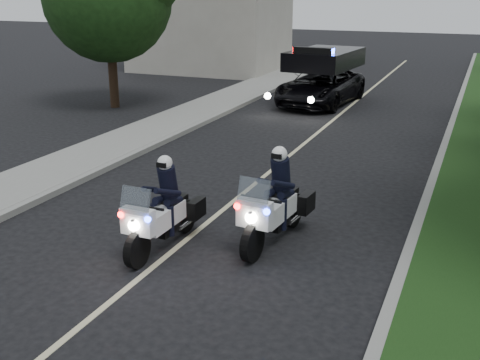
% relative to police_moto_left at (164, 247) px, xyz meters
% --- Properties ---
extents(ground, '(120.00, 120.00, 0.00)m').
position_rel_police_moto_left_xyz_m(ground, '(0.23, -3.44, 0.00)').
color(ground, black).
rests_on(ground, ground).
extents(curb_right, '(0.20, 60.00, 0.15)m').
position_rel_police_moto_left_xyz_m(curb_right, '(4.33, 6.56, 0.07)').
color(curb_right, gray).
rests_on(curb_right, ground).
extents(grass_verge, '(1.20, 60.00, 0.16)m').
position_rel_police_moto_left_xyz_m(grass_verge, '(5.03, 6.56, 0.08)').
color(grass_verge, '#193814').
rests_on(grass_verge, ground).
extents(curb_left, '(0.20, 60.00, 0.15)m').
position_rel_police_moto_left_xyz_m(curb_left, '(-3.87, 6.56, 0.07)').
color(curb_left, gray).
rests_on(curb_left, ground).
extents(sidewalk_left, '(2.00, 60.00, 0.16)m').
position_rel_police_moto_left_xyz_m(sidewalk_left, '(-4.97, 6.56, 0.08)').
color(sidewalk_left, gray).
rests_on(sidewalk_left, ground).
extents(building_far, '(8.00, 6.00, 7.00)m').
position_rel_police_moto_left_xyz_m(building_far, '(-9.77, 22.56, 3.50)').
color(building_far, '#A8A396').
rests_on(building_far, ground).
extents(lane_marking, '(0.12, 50.00, 0.01)m').
position_rel_police_moto_left_xyz_m(lane_marking, '(0.23, 6.56, 0.00)').
color(lane_marking, '#BFB78C').
rests_on(lane_marking, ground).
extents(police_moto_left, '(0.77, 2.11, 1.78)m').
position_rel_police_moto_left_xyz_m(police_moto_left, '(0.00, 0.00, 0.00)').
color(police_moto_left, white).
rests_on(police_moto_left, ground).
extents(police_moto_right, '(0.98, 2.28, 1.89)m').
position_rel_police_moto_left_xyz_m(police_moto_right, '(1.84, 1.05, 0.00)').
color(police_moto_right, silver).
rests_on(police_moto_right, ground).
extents(police_suv, '(2.92, 5.52, 2.59)m').
position_rel_police_moto_left_xyz_m(police_suv, '(-1.05, 14.88, 0.00)').
color(police_suv, black).
rests_on(police_suv, ground).
extents(bicycle, '(0.78, 1.85, 0.95)m').
position_rel_police_moto_left_xyz_m(bicycle, '(-1.82, 19.09, 0.00)').
color(bicycle, black).
rests_on(bicycle, ground).
extents(cyclist, '(0.58, 0.42, 1.52)m').
position_rel_police_moto_left_xyz_m(cyclist, '(-1.82, 19.09, 0.00)').
color(cyclist, black).
rests_on(cyclist, ground).
extents(tree_left_near, '(5.35, 5.35, 8.34)m').
position_rel_police_moto_left_xyz_m(tree_left_near, '(-8.58, 11.00, 0.00)').
color(tree_left_near, '#1A3C14').
rests_on(tree_left_near, ground).
extents(tree_left_far, '(7.54, 7.54, 10.59)m').
position_rel_police_moto_left_xyz_m(tree_left_far, '(-8.98, 24.33, 0.00)').
color(tree_left_far, black).
rests_on(tree_left_far, ground).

